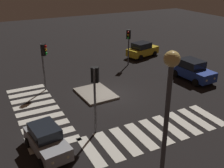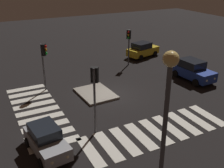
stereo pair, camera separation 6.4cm
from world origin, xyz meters
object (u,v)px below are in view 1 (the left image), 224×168
Objects in this scene: traffic_island at (96,93)px; car_yellow at (142,50)px; street_lamp at (167,113)px; traffic_light_south at (44,56)px; traffic_light_east at (95,84)px; car_silver at (47,140)px; traffic_light_west at (128,39)px; car_blue at (192,70)px.

car_yellow is (-7.16, 9.33, 0.77)m from traffic_island.
traffic_light_south is at bearing -176.88° from street_lamp.
traffic_light_east is at bearing -23.58° from traffic_island.
car_silver is 4.31m from traffic_light_east.
car_yellow is 1.09× the size of traffic_light_west.
car_silver is at bearing -6.84° from traffic_light_west.
street_lamp reaches higher than car_silver.
traffic_light_west is at bearing -161.63° from car_yellow.
traffic_light_south reaches higher than traffic_light_west.
car_silver reaches higher than traffic_island.
traffic_light_west is 19.73m from street_lamp.
car_blue is 13.73m from traffic_light_south.
car_blue is at bearing 100.33° from car_silver.
traffic_light_west reaches higher than traffic_island.
car_blue is (1.10, 9.59, 0.84)m from traffic_island.
traffic_light_south is at bearing 158.50° from car_silver.
traffic_island is 11.79m from car_yellow.
car_blue is at bearing -101.93° from car_yellow.
traffic_light_south is 0.56× the size of street_lamp.
traffic_light_east is (5.14, -2.24, 3.27)m from traffic_island.
traffic_light_east is at bearing -44.51° from traffic_light_south.
traffic_light_east is (7.90, 1.15, 0.23)m from traffic_light_south.
street_lamp is at bearing -49.70° from traffic_light_south.
street_lamp is at bearing -144.79° from traffic_light_east.
traffic_light_west is (-5.20, 6.20, 2.88)m from traffic_island.
traffic_light_south is (-2.76, -3.40, 3.04)m from traffic_island.
traffic_light_west is 9.90m from traffic_light_south.
traffic_island is 9.69m from car_blue.
car_silver is at bearing -75.93° from car_blue.
car_yellow is at bearing 56.24° from traffic_light_south.
traffic_light_west reaches higher than car_blue.
traffic_light_east is at bearing 94.22° from car_silver.
street_lamp is at bearing -11.77° from traffic_island.
street_lamp reaches higher than traffic_island.
traffic_island is at bearing -9.77° from traffic_light_west.
traffic_light_east reaches higher than car_silver.
traffic_light_west is (-6.30, -3.39, 2.05)m from car_blue.
traffic_light_south is 7.99m from traffic_light_east.
street_lamp is (15.11, 0.82, 1.91)m from traffic_light_south.
traffic_island is at bearing -99.64° from car_blue.
car_silver is at bearing 138.90° from traffic_light_east.
car_silver is at bearing -67.47° from traffic_light_south.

